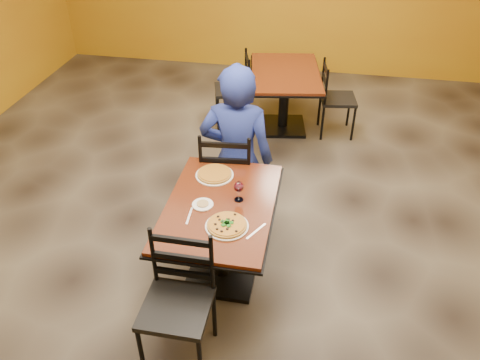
% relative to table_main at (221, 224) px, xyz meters
% --- Properties ---
extents(floor, '(7.00, 8.00, 0.01)m').
position_rel_table_main_xyz_m(floor, '(0.00, 0.50, -0.56)').
color(floor, black).
rests_on(floor, ground).
extents(table_main, '(0.83, 1.23, 0.75)m').
position_rel_table_main_xyz_m(table_main, '(0.00, 0.00, 0.00)').
color(table_main, '#5D250E').
rests_on(table_main, floor).
extents(table_second, '(1.01, 1.34, 0.75)m').
position_rel_table_main_xyz_m(table_second, '(0.22, 2.60, -0.00)').
color(table_second, '#5D250E').
rests_on(table_second, floor).
extents(chair_main_near, '(0.44, 0.44, 0.97)m').
position_rel_table_main_xyz_m(chair_main_near, '(-0.12, -0.80, -0.07)').
color(chair_main_near, black).
rests_on(chair_main_near, floor).
extents(chair_main_far, '(0.49, 0.49, 1.00)m').
position_rel_table_main_xyz_m(chair_main_far, '(-0.10, 0.76, -0.06)').
color(chair_main_far, black).
rests_on(chair_main_far, floor).
extents(chair_second_left, '(0.51, 0.51, 0.92)m').
position_rel_table_main_xyz_m(chair_second_left, '(-0.43, 2.60, -0.10)').
color(chair_second_left, black).
rests_on(chair_second_left, floor).
extents(chair_second_right, '(0.46, 0.46, 0.90)m').
position_rel_table_main_xyz_m(chair_second_right, '(0.86, 2.60, -0.11)').
color(chair_second_right, black).
rests_on(chair_second_right, floor).
extents(diner, '(0.71, 0.48, 1.47)m').
position_rel_table_main_xyz_m(diner, '(-0.06, 0.99, 0.18)').
color(diner, navy).
rests_on(diner, floor).
extents(plate_main, '(0.31, 0.31, 0.01)m').
position_rel_table_main_xyz_m(plate_main, '(0.10, -0.24, 0.20)').
color(plate_main, white).
rests_on(plate_main, table_main).
extents(pizza_main, '(0.28, 0.28, 0.02)m').
position_rel_table_main_xyz_m(pizza_main, '(0.10, -0.24, 0.21)').
color(pizza_main, maroon).
rests_on(pizza_main, plate_main).
extents(plate_far, '(0.31, 0.31, 0.01)m').
position_rel_table_main_xyz_m(plate_far, '(-0.12, 0.36, 0.20)').
color(plate_far, white).
rests_on(plate_far, table_main).
extents(pizza_far, '(0.28, 0.28, 0.02)m').
position_rel_table_main_xyz_m(pizza_far, '(-0.12, 0.36, 0.21)').
color(pizza_far, '#B18A22').
rests_on(pizza_far, plate_far).
extents(side_plate, '(0.16, 0.16, 0.01)m').
position_rel_table_main_xyz_m(side_plate, '(-0.13, -0.03, 0.20)').
color(side_plate, white).
rests_on(side_plate, table_main).
extents(dip, '(0.09, 0.09, 0.01)m').
position_rel_table_main_xyz_m(dip, '(-0.13, -0.03, 0.21)').
color(dip, '#A88751').
rests_on(dip, side_plate).
extents(wine_glass, '(0.08, 0.08, 0.18)m').
position_rel_table_main_xyz_m(wine_glass, '(0.13, 0.08, 0.28)').
color(wine_glass, white).
rests_on(wine_glass, table_main).
extents(fork, '(0.03, 0.19, 0.00)m').
position_rel_table_main_xyz_m(fork, '(-0.19, -0.17, 0.20)').
color(fork, silver).
rests_on(fork, table_main).
extents(knife, '(0.12, 0.19, 0.00)m').
position_rel_table_main_xyz_m(knife, '(0.31, -0.25, 0.20)').
color(knife, silver).
rests_on(knife, table_main).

